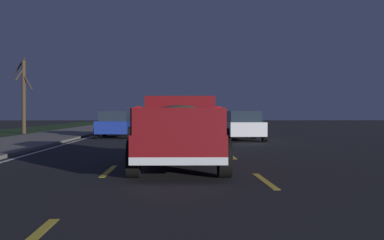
% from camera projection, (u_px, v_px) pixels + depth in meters
% --- Properties ---
extents(ground, '(144.00, 144.00, 0.00)m').
position_uv_depth(ground, '(176.00, 138.00, 27.09)').
color(ground, black).
extents(sidewalk_shoulder, '(108.00, 4.00, 0.12)m').
position_uv_depth(sidewalk_shoulder, '(44.00, 138.00, 26.80)').
color(sidewalk_shoulder, slate).
rests_on(sidewalk_shoulder, ground).
extents(lane_markings, '(108.00, 7.04, 0.01)m').
position_uv_depth(lane_markings, '(128.00, 136.00, 30.39)').
color(lane_markings, yellow).
rests_on(lane_markings, ground).
extents(pickup_truck, '(5.47, 2.36, 1.87)m').
position_uv_depth(pickup_truck, '(180.00, 130.00, 12.33)').
color(pickup_truck, maroon).
rests_on(pickup_truck, ground).
extents(sedan_blue, '(4.43, 2.08, 1.54)m').
position_uv_depth(sedan_blue, '(116.00, 124.00, 28.11)').
color(sedan_blue, navy).
rests_on(sedan_blue, ground).
extents(sedan_white, '(4.42, 2.06, 1.54)m').
position_uv_depth(sedan_white, '(242.00, 125.00, 25.21)').
color(sedan_white, silver).
rests_on(sedan_white, ground).
extents(sedan_green, '(4.45, 2.10, 1.54)m').
position_uv_depth(sedan_green, '(214.00, 121.00, 40.42)').
color(sedan_green, '#14592D').
rests_on(sedan_green, ground).
extents(bare_tree_far, '(1.84, 1.68, 5.34)m').
position_uv_depth(bare_tree_far, '(24.00, 95.00, 33.33)').
color(bare_tree_far, '#423323').
rests_on(bare_tree_far, ground).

